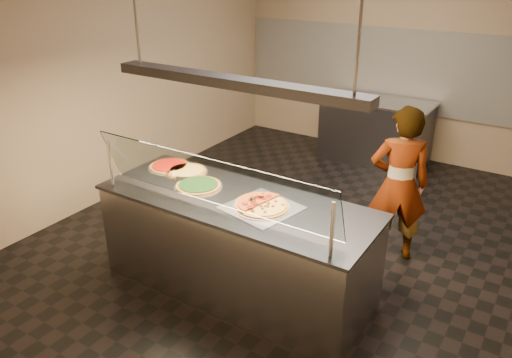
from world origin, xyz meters
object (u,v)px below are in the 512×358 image
Objects in this scene: serving_counter at (237,245)px; pizza_cheese at (187,171)px; half_pizza_pepperoni at (251,201)px; heat_lamp_housing at (234,82)px; half_pizza_sausage at (273,208)px; pizza_spatula at (178,176)px; perforated_tray at (262,207)px; pizza_spinach at (199,185)px; prep_table at (375,130)px; pizza_tomato at (170,166)px; worker at (399,185)px; sneeze_guard at (210,182)px.

serving_counter is 6.06× the size of pizza_cheese.
half_pizza_pepperoni is 1.00m from heat_lamp_housing.
pizza_spatula is at bearing 175.81° from half_pizza_sausage.
heat_lamp_housing is (0.73, -0.22, 1.01)m from pizza_cheese.
perforated_tray is 1.58× the size of pizza_cheese.
pizza_spatula is (-0.88, 0.08, -0.01)m from half_pizza_pepperoni.
prep_table is at bearing 84.79° from pizza_spinach.
pizza_spinach is at bearing 177.25° from half_pizza_sausage.
pizza_cheese is 3.62m from prep_table.
pizza_spatula is at bearing -81.86° from pizza_cheese.
half_pizza_pepperoni is at bearing -3.61° from pizza_spinach.
pizza_tomato is at bearing -103.89° from prep_table.
half_pizza_pepperoni is (-0.11, 0.00, 0.03)m from perforated_tray.
half_pizza_sausage is at bearing -4.19° from pizza_spatula.
perforated_tray is 1.54m from worker.
half_pizza_sausage is 1.14m from pizza_cheese.
pizza_spinach reaches higher than serving_counter.
pizza_spinach is 1.57× the size of pizza_spatula.
half_pizza_pepperoni is 0.21× the size of heat_lamp_housing.
half_pizza_pepperoni reaches higher than perforated_tray.
pizza_spatula is 0.12× the size of heat_lamp_housing.
half_pizza_pepperoni is 1.19× the size of pizza_cheese.
half_pizza_pepperoni is at bearing -4.82° from heat_lamp_housing.
half_pizza_pepperoni is 0.31× the size of prep_table.
pizza_tomato is (-1.13, 0.25, -0.02)m from half_pizza_pepperoni.
half_pizza_sausage is at bearing -2.32° from heat_lamp_housing.
heat_lamp_housing is at bearing -13.60° from pizza_tomato.
sneeze_guard is at bearing -129.95° from perforated_tray.
prep_table is (-0.09, 3.76, 0.00)m from serving_counter.
pizza_cheese is 0.26× the size of worker.
perforated_tray is (0.28, -0.01, 0.47)m from serving_counter.
worker is (0.64, 1.34, -0.16)m from half_pizza_sausage.
half_pizza_sausage is 3.83m from prep_table.
half_pizza_pepperoni is 0.93m from pizza_cheese.
half_pizza_pepperoni is 1.60m from worker.
pizza_tomato is at bearing 167.68° from half_pizza_pepperoni.
sneeze_guard reaches higher than prep_table.
perforated_tray is 1.33× the size of half_pizza_pepperoni.
heat_lamp_housing is (-0.17, 0.01, 0.99)m from half_pizza_pepperoni.
prep_table is at bearing -91.58° from worker.
sneeze_guard is 0.80m from heat_lamp_housing.
sneeze_guard is (-0.00, -0.34, 0.76)m from serving_counter.
sneeze_guard reaches higher than pizza_cheese.
pizza_cheese is (-0.31, 0.20, -0.00)m from pizza_spinach.
worker is at bearing 57.57° from half_pizza_pepperoni.
pizza_tomato is at bearing 149.03° from sneeze_guard.
half_pizza_sausage is 1.06m from heat_lamp_housing.
pizza_cheese reaches higher than perforated_tray.
heat_lamp_housing is at bearing 26.40° from worker.
perforated_tray is at bearing -11.29° from pizza_tomato.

